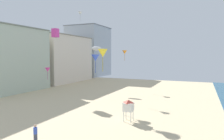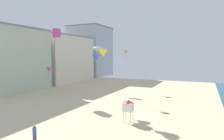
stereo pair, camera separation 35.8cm
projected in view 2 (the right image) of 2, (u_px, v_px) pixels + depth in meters
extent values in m
cube|color=#B7C6B2|center=(0.00, 60.00, 45.67)|extent=(15.16, 16.22, 13.76)
cube|color=silver|center=(58.00, 59.00, 63.37)|extent=(14.76, 19.28, 13.58)
cube|color=gray|center=(57.00, 37.00, 62.91)|extent=(15.05, 19.66, 0.30)
cube|color=#ADB7C1|center=(91.00, 52.00, 81.50)|extent=(13.04, 14.83, 19.14)
cube|color=slate|center=(91.00, 27.00, 80.86)|extent=(13.30, 15.13, 0.30)
cube|color=#383D4C|center=(35.00, 138.00, 18.16)|extent=(0.28, 0.18, 0.80)
cylinder|color=#334CB2|center=(34.00, 130.00, 18.11)|extent=(0.34, 0.34, 0.60)
sphere|color=tan|center=(34.00, 126.00, 18.08)|extent=(0.24, 0.24, 0.24)
cylinder|color=white|center=(123.00, 117.00, 23.93)|extent=(0.10, 0.10, 1.20)
cylinder|color=white|center=(130.00, 117.00, 23.56)|extent=(0.10, 0.10, 1.20)
cylinder|color=white|center=(126.00, 115.00, 24.75)|extent=(0.10, 0.10, 1.20)
cylinder|color=white|center=(133.00, 115.00, 24.37)|extent=(0.10, 0.10, 1.20)
cube|color=white|center=(128.00, 107.00, 24.08)|extent=(1.10, 1.10, 1.00)
pyramid|color=#D14C3D|center=(128.00, 101.00, 24.03)|extent=(1.10, 1.10, 0.35)
cone|color=yellow|center=(103.00, 53.00, 29.06)|extent=(1.43, 1.43, 1.17)
cylinder|color=#A49220|center=(103.00, 64.00, 29.17)|extent=(0.08, 0.08, 2.09)
cone|color=orange|center=(126.00, 52.00, 48.21)|extent=(1.10, 1.10, 0.90)
cylinder|color=#A75C15|center=(126.00, 57.00, 48.29)|extent=(0.06, 0.06, 1.59)
cone|color=#DB3D9E|center=(49.00, 70.00, 39.57)|extent=(1.02, 1.02, 0.84)
cylinder|color=#992A6E|center=(49.00, 76.00, 39.65)|extent=(0.06, 0.06, 1.48)
cone|color=white|center=(82.00, 14.00, 47.50)|extent=(0.98, 0.98, 0.80)
cylinder|color=#A4A4A4|center=(82.00, 18.00, 47.57)|extent=(0.05, 0.05, 1.42)
cone|color=blue|center=(96.00, 58.00, 32.29)|extent=(1.30, 1.30, 1.06)
cylinder|color=#233995|center=(96.00, 67.00, 32.39)|extent=(0.07, 0.07, 1.89)
cube|color=#DB3D9E|center=(57.00, 33.00, 40.88)|extent=(1.10, 1.10, 1.73)
ellipsoid|color=white|center=(98.00, 49.00, 47.26)|extent=(2.51, 0.70, 0.98)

